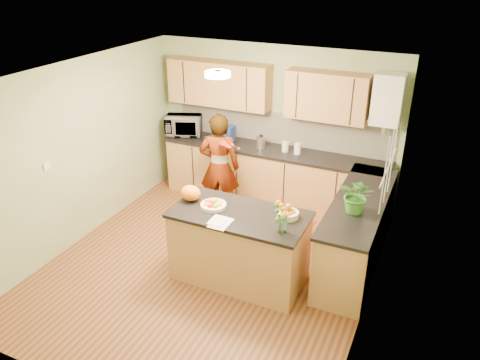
% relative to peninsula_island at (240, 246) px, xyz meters
% --- Properties ---
extents(floor, '(4.50, 4.50, 0.00)m').
position_rel_peninsula_island_xyz_m(floor, '(-0.45, 0.09, -0.47)').
color(floor, '#5A2F19').
rests_on(floor, ground).
extents(ceiling, '(4.00, 4.50, 0.02)m').
position_rel_peninsula_island_xyz_m(ceiling, '(-0.45, 0.09, 2.03)').
color(ceiling, white).
rests_on(ceiling, wall_back).
extents(wall_back, '(4.00, 0.02, 2.50)m').
position_rel_peninsula_island_xyz_m(wall_back, '(-0.45, 2.34, 0.78)').
color(wall_back, gray).
rests_on(wall_back, floor).
extents(wall_front, '(4.00, 0.02, 2.50)m').
position_rel_peninsula_island_xyz_m(wall_front, '(-0.45, -2.16, 0.78)').
color(wall_front, gray).
rests_on(wall_front, floor).
extents(wall_left, '(0.02, 4.50, 2.50)m').
position_rel_peninsula_island_xyz_m(wall_left, '(-2.45, 0.09, 0.78)').
color(wall_left, gray).
rests_on(wall_left, floor).
extents(wall_right, '(0.02, 4.50, 2.50)m').
position_rel_peninsula_island_xyz_m(wall_right, '(1.55, 0.09, 0.78)').
color(wall_right, gray).
rests_on(wall_right, floor).
extents(back_counter, '(3.64, 0.62, 0.94)m').
position_rel_peninsula_island_xyz_m(back_counter, '(-0.35, 2.04, 0.00)').
color(back_counter, '#A37041').
rests_on(back_counter, floor).
extents(right_counter, '(0.62, 2.24, 0.94)m').
position_rel_peninsula_island_xyz_m(right_counter, '(1.24, 0.94, 0.00)').
color(right_counter, '#A37041').
rests_on(right_counter, floor).
extents(splashback, '(3.60, 0.02, 0.52)m').
position_rel_peninsula_island_xyz_m(splashback, '(-0.35, 2.32, 0.73)').
color(splashback, silver).
rests_on(splashback, back_counter).
extents(upper_cabinets, '(3.20, 0.34, 0.70)m').
position_rel_peninsula_island_xyz_m(upper_cabinets, '(-0.63, 2.17, 1.38)').
color(upper_cabinets, '#A37041').
rests_on(upper_cabinets, wall_back).
extents(boiler, '(0.40, 0.30, 0.86)m').
position_rel_peninsula_island_xyz_m(boiler, '(1.25, 2.18, 1.43)').
color(boiler, white).
rests_on(boiler, wall_back).
extents(window_right, '(0.01, 1.30, 1.05)m').
position_rel_peninsula_island_xyz_m(window_right, '(1.54, 0.69, 1.08)').
color(window_right, white).
rests_on(window_right, wall_right).
extents(light_switch, '(0.02, 0.09, 0.09)m').
position_rel_peninsula_island_xyz_m(light_switch, '(-2.44, -0.51, 0.83)').
color(light_switch, white).
rests_on(light_switch, wall_left).
extents(ceiling_lamp, '(0.30, 0.30, 0.07)m').
position_rel_peninsula_island_xyz_m(ceiling_lamp, '(-0.45, 0.39, 1.99)').
color(ceiling_lamp, '#FFEABF').
rests_on(ceiling_lamp, ceiling).
extents(peninsula_island, '(1.63, 0.83, 0.93)m').
position_rel_peninsula_island_xyz_m(peninsula_island, '(0.00, 0.00, 0.00)').
color(peninsula_island, '#A37041').
rests_on(peninsula_island, floor).
extents(fruit_dish, '(0.31, 0.31, 0.11)m').
position_rel_peninsula_island_xyz_m(fruit_dish, '(-0.35, 0.00, 0.51)').
color(fruit_dish, '#EEE6BF').
rests_on(fruit_dish, peninsula_island).
extents(orange_bowl, '(0.25, 0.25, 0.15)m').
position_rel_peninsula_island_xyz_m(orange_bowl, '(0.55, 0.15, 0.53)').
color(orange_bowl, '#EEE6BF').
rests_on(orange_bowl, peninsula_island).
extents(flower_vase, '(0.24, 0.24, 0.44)m').
position_rel_peninsula_island_xyz_m(flower_vase, '(0.60, -0.18, 0.76)').
color(flower_vase, silver).
rests_on(flower_vase, peninsula_island).
extents(orange_bag, '(0.27, 0.23, 0.19)m').
position_rel_peninsula_island_xyz_m(orange_bag, '(-0.69, 0.05, 0.56)').
color(orange_bag, orange).
rests_on(orange_bag, peninsula_island).
extents(papers, '(0.21, 0.29, 0.01)m').
position_rel_peninsula_island_xyz_m(papers, '(-0.10, -0.30, 0.47)').
color(papers, white).
rests_on(papers, peninsula_island).
extents(violinist, '(0.69, 0.55, 1.66)m').
position_rel_peninsula_island_xyz_m(violinist, '(-0.93, 1.29, 0.36)').
color(violinist, tan).
rests_on(violinist, floor).
extents(violin, '(0.59, 0.51, 0.15)m').
position_rel_peninsula_island_xyz_m(violin, '(-0.73, 1.07, 0.86)').
color(violin, '#511805').
rests_on(violin, violinist).
extents(microwave, '(0.69, 0.59, 0.33)m').
position_rel_peninsula_island_xyz_m(microwave, '(-1.98, 2.04, 0.63)').
color(microwave, white).
rests_on(microwave, back_counter).
extents(blue_box, '(0.36, 0.28, 0.27)m').
position_rel_peninsula_island_xyz_m(blue_box, '(-1.22, 2.02, 0.61)').
color(blue_box, '#213C97').
rests_on(blue_box, back_counter).
extents(kettle, '(0.14, 0.14, 0.26)m').
position_rel_peninsula_island_xyz_m(kettle, '(-0.56, 2.01, 0.58)').
color(kettle, silver).
rests_on(kettle, back_counter).
extents(jar_cream, '(0.13, 0.13, 0.16)m').
position_rel_peninsula_island_xyz_m(jar_cream, '(-0.16, 2.04, 0.55)').
color(jar_cream, '#EEE6BF').
rests_on(jar_cream, back_counter).
extents(jar_white, '(0.14, 0.14, 0.17)m').
position_rel_peninsula_island_xyz_m(jar_white, '(0.04, 2.02, 0.55)').
color(jar_white, white).
rests_on(jar_white, back_counter).
extents(potted_plant, '(0.46, 0.41, 0.45)m').
position_rel_peninsula_island_xyz_m(potted_plant, '(1.25, 0.58, 0.70)').
color(potted_plant, '#347C29').
rests_on(potted_plant, right_counter).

